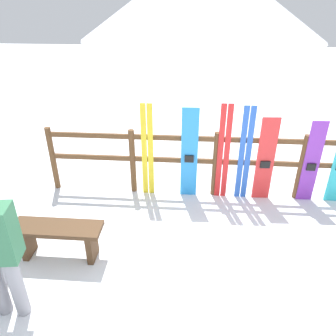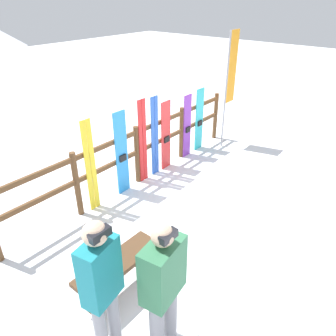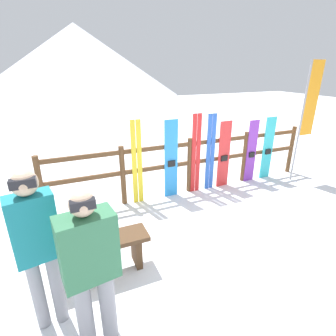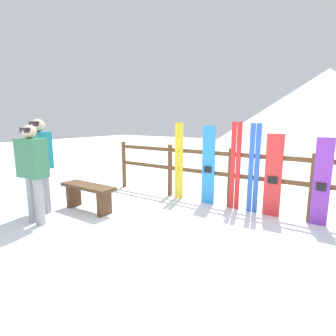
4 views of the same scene
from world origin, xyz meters
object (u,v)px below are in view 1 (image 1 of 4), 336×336
Objects in this scene: ski_pair_blue at (245,154)px; snowboard_red at (265,160)px; ski_pair_red at (223,153)px; snowboard_blue at (189,154)px; ski_pair_yellow at (147,151)px; snowboard_purple at (312,163)px; bench at (58,235)px.

ski_pair_blue reaches higher than snowboard_red.
ski_pair_red is 1.14× the size of snowboard_red.
snowboard_blue is at bearing -179.79° from ski_pair_blue.
ski_pair_red is (1.25, 0.00, 0.01)m from ski_pair_yellow.
ski_pair_yellow is at bearing 180.00° from ski_pair_blue.
ski_pair_yellow is at bearing 179.72° from snowboard_blue.
ski_pair_yellow reaches higher than snowboard_blue.
snowboard_blue is 1.98m from snowboard_purple.
ski_pair_blue is at bearing 179.81° from snowboard_purple.
bench is at bearing -135.14° from snowboard_blue.
ski_pair_yellow reaches higher than snowboard_purple.
bench is 2.80m from ski_pair_red.
ski_pair_red is 1.01× the size of ski_pair_blue.
ski_pair_yellow is at bearing 179.90° from snowboard_red.
ski_pair_yellow reaches higher than bench.
snowboard_blue reaches higher than snowboard_red.
ski_pair_red is (0.55, 0.00, 0.04)m from snowboard_blue.
ski_pair_blue is (2.56, 1.65, 0.46)m from bench.
snowboard_red is (2.90, 1.65, 0.37)m from bench.
ski_pair_yellow is at bearing 179.93° from snowboard_purple.
ski_pair_blue reaches higher than snowboard_purple.
bench is at bearing -147.11° from ski_pair_blue.
bench is 0.74× the size of snowboard_blue.
ski_pair_blue is at bearing 0.00° from ski_pair_yellow.
ski_pair_blue is 1.08m from snowboard_purple.
snowboard_red is at bearing 29.66° from bench.
bench is at bearing -150.34° from snowboard_red.
snowboard_purple is at bearing -0.00° from snowboard_blue.
snowboard_blue is at bearing -0.28° from ski_pair_yellow.
snowboard_red is at bearing -0.58° from ski_pair_blue.
snowboard_red is at bearing 180.00° from snowboard_purple.
bench is 0.70× the size of ski_pair_red.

